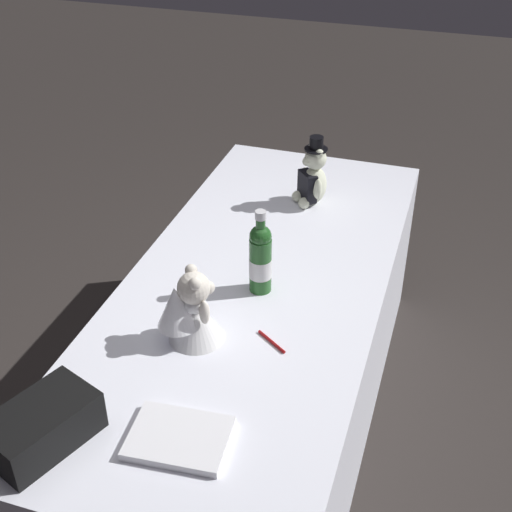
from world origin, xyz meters
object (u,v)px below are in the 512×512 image
Objects in this scene: champagne_bottle at (260,258)px; gift_case_black at (42,426)px; teddy_bear_bride at (190,310)px; teddy_bear_groom at (313,178)px; signing_pen at (270,341)px; guestbook at (179,438)px.

champagne_bottle reaches higher than gift_case_black.
teddy_bear_groom is at bearing -8.57° from teddy_bear_bride.
teddy_bear_groom is 2.57× the size of signing_pen.
teddy_bear_groom reaches higher than signing_pen.
signing_pen is at bearing -76.56° from teddy_bear_bride.
teddy_bear_groom is 1.17× the size of teddy_bear_bride.
champagne_bottle is (0.31, -0.12, 0.02)m from teddy_bear_bride.
guestbook reaches higher than signing_pen.
champagne_bottle reaches higher than teddy_bear_bride.
champagne_bottle is at bearing -22.23° from gift_case_black.
signing_pen is at bearing -174.08° from teddy_bear_groom.
gift_case_black reaches higher than signing_pen.
signing_pen is (0.06, -0.24, -0.10)m from teddy_bear_bride.
guestbook is (-0.70, 0.00, -0.12)m from champagne_bottle.
teddy_bear_bride is at bearing -22.43° from gift_case_black.
teddy_bear_groom reaches higher than teddy_bear_bride.
teddy_bear_bride is 0.42m from guestbook.
gift_case_black is (-0.50, 0.20, -0.05)m from teddy_bear_bride.
teddy_bear_groom is at bearing -5.63° from guestbook.
guestbook is (-0.39, -0.12, -0.10)m from teddy_bear_bride.
teddy_bear_bride is 0.97× the size of guestbook.
teddy_bear_groom is at bearing 5.92° from signing_pen.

